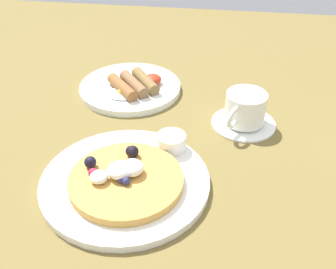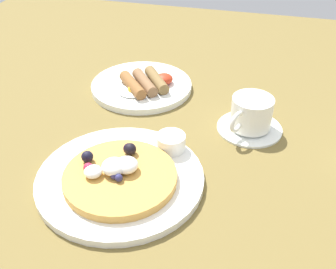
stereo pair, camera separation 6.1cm
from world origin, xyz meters
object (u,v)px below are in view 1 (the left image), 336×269
object	(u,v)px
syrup_ramekin	(171,142)
coffee_cup	(245,108)
breakfast_plate	(130,88)
coffee_saucer	(244,123)
pancake_plate	(125,182)

from	to	relation	value
syrup_ramekin	coffee_cup	xyz separation A→B (cm)	(12.52, 11.24, 1.15)
breakfast_plate	coffee_saucer	distance (cm)	26.63
breakfast_plate	pancake_plate	bearing A→B (deg)	-78.81
coffee_cup	coffee_saucer	bearing A→B (deg)	62.74
coffee_saucer	coffee_cup	world-z (taller)	coffee_cup
pancake_plate	coffee_cup	size ratio (longest dim) A/B	2.64
pancake_plate	coffee_saucer	world-z (taller)	pancake_plate
syrup_ramekin	breakfast_plate	bearing A→B (deg)	119.68
pancake_plate	breakfast_plate	size ratio (longest dim) A/B	1.22
pancake_plate	coffee_cup	xyz separation A→B (cm)	(18.70, 20.00, 3.27)
pancake_plate	syrup_ramekin	xyz separation A→B (cm)	(6.18, 8.76, 2.13)
syrup_ramekin	breakfast_plate	size ratio (longest dim) A/B	0.23
syrup_ramekin	coffee_saucer	xyz separation A→B (cm)	(12.60, 11.39, -2.36)
pancake_plate	breakfast_plate	distance (cm)	30.62
pancake_plate	breakfast_plate	world-z (taller)	same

